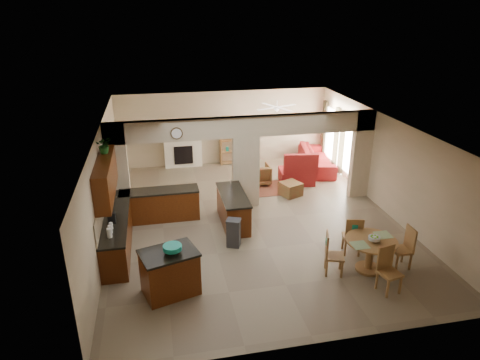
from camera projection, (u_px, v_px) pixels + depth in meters
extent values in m
plane|color=#766952|center=(253.00, 219.00, 12.35)|extent=(10.00, 10.00, 0.00)
plane|color=white|center=(254.00, 125.00, 11.29)|extent=(10.00, 10.00, 0.00)
plane|color=#C8B092|center=(224.00, 128.00, 16.35)|extent=(8.00, 0.00, 8.00)
plane|color=#C8B092|center=(321.00, 279.00, 7.28)|extent=(8.00, 0.00, 8.00)
plane|color=#C8B092|center=(103.00, 186.00, 11.08)|extent=(0.00, 10.00, 10.00)
plane|color=#C8B092|center=(386.00, 164.00, 12.56)|extent=(0.00, 10.00, 10.00)
cube|color=#C8B092|center=(118.00, 171.00, 12.04)|extent=(0.60, 0.25, 2.80)
cube|color=#C8B092|center=(246.00, 172.00, 12.84)|extent=(0.80, 0.25, 2.20)
cube|color=#C8B092|center=(361.00, 154.00, 13.41)|extent=(0.60, 0.25, 2.80)
cube|color=#C8B092|center=(246.00, 127.00, 12.31)|extent=(8.00, 0.25, 0.60)
cube|color=#3A1606|center=(118.00, 232.00, 10.77)|extent=(0.60, 3.20, 0.86)
cube|color=black|center=(116.00, 216.00, 10.60)|extent=(0.62, 3.22, 0.05)
cube|color=tan|center=(102.00, 206.00, 10.43)|extent=(0.02, 3.20, 0.55)
cube|color=#3A1606|center=(160.00, 205.00, 12.22)|extent=(2.20, 0.60, 0.86)
cube|color=black|center=(159.00, 191.00, 12.05)|extent=(2.22, 0.62, 0.05)
cube|color=#3A1606|center=(106.00, 178.00, 10.19)|extent=(0.35, 2.40, 0.90)
cube|color=#3A1606|center=(233.00, 209.00, 11.98)|extent=(0.65, 1.80, 0.86)
cube|color=black|center=(233.00, 195.00, 11.81)|extent=(0.70, 1.85, 0.05)
cube|color=silver|center=(239.00, 224.00, 11.22)|extent=(0.58, 0.04, 0.70)
cylinder|color=#4B3419|center=(177.00, 133.00, 11.82)|extent=(0.34, 0.03, 0.34)
cube|color=brown|center=(273.00, 188.00, 14.47)|extent=(1.60, 1.30, 0.01)
cube|color=white|center=(183.00, 153.00, 16.23)|extent=(1.40, 0.28, 1.10)
cube|color=black|center=(183.00, 155.00, 16.13)|extent=(0.70, 0.04, 0.70)
cube|color=white|center=(182.00, 138.00, 15.99)|extent=(1.60, 0.35, 0.10)
cube|color=brown|center=(234.00, 141.00, 16.45)|extent=(1.00, 0.32, 1.80)
cube|color=white|center=(350.00, 148.00, 14.72)|extent=(0.02, 0.90, 1.90)
cube|color=white|center=(331.00, 134.00, 16.26)|extent=(0.02, 0.90, 1.90)
cube|color=white|center=(340.00, 144.00, 15.54)|extent=(0.02, 0.70, 2.10)
cube|color=#41221A|center=(357.00, 153.00, 14.17)|extent=(0.10, 0.28, 2.30)
cube|color=#41221A|center=(342.00, 143.00, 15.25)|extent=(0.10, 0.28, 2.30)
cube|color=#41221A|center=(336.00, 139.00, 15.71)|extent=(0.10, 0.28, 2.30)
cube|color=#41221A|center=(324.00, 130.00, 16.80)|extent=(0.10, 0.28, 2.30)
cylinder|color=white|center=(277.00, 107.00, 14.38)|extent=(1.00, 1.00, 0.10)
cube|color=#3A1606|center=(170.00, 273.00, 9.03)|extent=(1.28, 1.06, 0.95)
cube|color=black|center=(168.00, 253.00, 8.85)|extent=(1.34, 1.12, 0.05)
cylinder|color=#148F7D|center=(172.00, 249.00, 8.77)|extent=(0.39, 0.39, 0.18)
cube|color=#2C2C2F|center=(234.00, 234.00, 10.87)|extent=(0.41, 0.38, 0.69)
cylinder|color=brown|center=(372.00, 241.00, 9.71)|extent=(1.17, 1.17, 0.04)
cylinder|color=brown|center=(370.00, 255.00, 9.85)|extent=(0.17, 0.17, 0.76)
cylinder|color=brown|center=(368.00, 268.00, 9.99)|extent=(0.59, 0.59, 0.06)
cylinder|color=#57A523|center=(374.00, 239.00, 9.61)|extent=(0.27, 0.27, 0.14)
imported|color=maroon|center=(316.00, 159.00, 16.09)|extent=(2.82, 1.55, 0.78)
cube|color=maroon|center=(296.00, 176.00, 14.88)|extent=(1.27, 1.10, 0.46)
imported|color=maroon|center=(259.00, 174.00, 14.72)|extent=(0.76, 0.78, 0.69)
cube|color=maroon|center=(291.00, 189.00, 13.87)|extent=(0.77, 0.77, 0.43)
imported|color=#164813|center=(104.00, 145.00, 10.41)|extent=(0.43, 0.39, 0.43)
cube|color=brown|center=(352.00, 237.00, 10.52)|extent=(0.51, 0.51, 0.05)
cube|color=brown|center=(356.00, 242.00, 10.76)|extent=(0.04, 0.04, 0.44)
cube|color=brown|center=(343.00, 241.00, 10.77)|extent=(0.04, 0.04, 0.44)
cube|color=brown|center=(359.00, 249.00, 10.44)|extent=(0.04, 0.04, 0.44)
cube|color=brown|center=(345.00, 248.00, 10.46)|extent=(0.04, 0.04, 0.44)
cube|color=brown|center=(354.00, 230.00, 10.23)|extent=(0.42, 0.15, 0.55)
cube|color=#148F7D|center=(355.00, 228.00, 10.18)|extent=(0.14, 0.05, 0.14)
cube|color=brown|center=(401.00, 250.00, 9.95)|extent=(0.43, 0.43, 0.05)
cube|color=brown|center=(389.00, 255.00, 10.16)|extent=(0.04, 0.04, 0.44)
cube|color=brown|center=(397.00, 263.00, 9.85)|extent=(0.04, 0.04, 0.44)
cube|color=brown|center=(403.00, 254.00, 10.22)|extent=(0.04, 0.04, 0.44)
cube|color=brown|center=(410.00, 262.00, 9.91)|extent=(0.04, 0.04, 0.44)
cube|color=brown|center=(410.00, 238.00, 9.87)|extent=(0.05, 0.42, 0.55)
cube|color=#148F7D|center=(412.00, 235.00, 9.84)|extent=(0.01, 0.14, 0.14)
cube|color=brown|center=(390.00, 274.00, 9.08)|extent=(0.50, 0.50, 0.05)
cube|color=brown|center=(388.00, 289.00, 8.96)|extent=(0.04, 0.04, 0.44)
cube|color=brown|center=(400.00, 285.00, 9.08)|extent=(0.04, 0.04, 0.44)
cube|color=brown|center=(377.00, 280.00, 9.25)|extent=(0.04, 0.04, 0.44)
cube|color=brown|center=(389.00, 276.00, 9.37)|extent=(0.04, 0.04, 0.44)
cube|color=brown|center=(385.00, 257.00, 9.13)|extent=(0.42, 0.13, 0.55)
cube|color=#148F7D|center=(385.00, 254.00, 9.12)|extent=(0.14, 0.04, 0.14)
cube|color=brown|center=(334.00, 256.00, 9.71)|extent=(0.53, 0.53, 0.05)
cube|color=brown|center=(342.00, 269.00, 9.62)|extent=(0.04, 0.04, 0.44)
cube|color=brown|center=(340.00, 261.00, 9.93)|extent=(0.04, 0.04, 0.44)
cube|color=brown|center=(327.00, 268.00, 9.66)|extent=(0.04, 0.04, 0.44)
cube|color=brown|center=(326.00, 260.00, 9.97)|extent=(0.04, 0.04, 0.44)
cube|color=brown|center=(327.00, 244.00, 9.62)|extent=(0.17, 0.41, 0.55)
cube|color=#148F7D|center=(326.00, 241.00, 9.59)|extent=(0.05, 0.14, 0.14)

